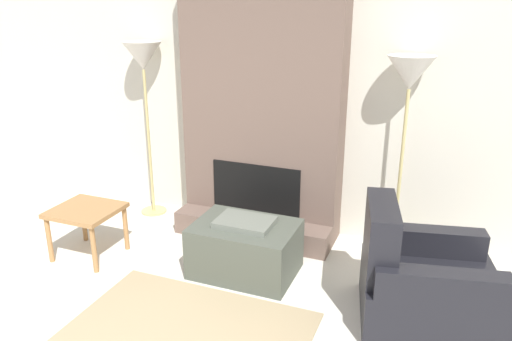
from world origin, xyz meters
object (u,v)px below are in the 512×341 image
at_px(side_table, 86,215).
at_px(floor_lamp_right, 409,82).
at_px(floor_lamp_left, 143,64).
at_px(armchair, 419,286).
at_px(ottoman, 245,248).

distance_m(side_table, floor_lamp_right, 3.03).
height_order(floor_lamp_left, floor_lamp_right, floor_lamp_left).
xyz_separation_m(armchair, floor_lamp_right, (-0.29, 0.95, 1.31)).
relative_size(ottoman, side_table, 1.51).
xyz_separation_m(ottoman, armchair, (1.42, -0.14, 0.04)).
distance_m(ottoman, floor_lamp_left, 2.15).
height_order(armchair, floor_lamp_right, floor_lamp_right).
height_order(ottoman, floor_lamp_left, floor_lamp_left).
bearing_deg(floor_lamp_left, ottoman, -29.27).
distance_m(ottoman, floor_lamp_right, 1.94).
bearing_deg(ottoman, side_table, -170.11).
height_order(side_table, floor_lamp_right, floor_lamp_right).
xyz_separation_m(armchair, floor_lamp_left, (-2.86, 0.95, 1.34)).
bearing_deg(ottoman, armchair, -5.70).
relative_size(armchair, floor_lamp_left, 0.60).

